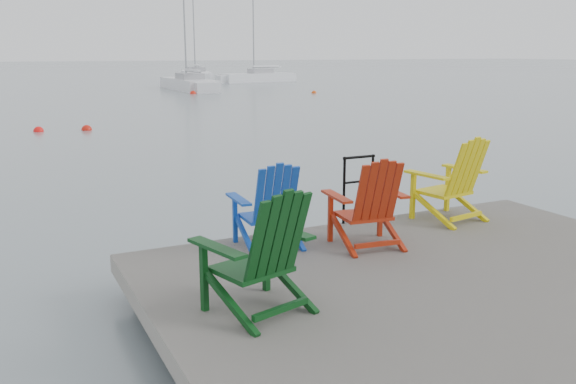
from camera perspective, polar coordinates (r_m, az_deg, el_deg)
name	(u,v)px	position (r m, az deg, el deg)	size (l,w,h in m)	color
ground	(467,333)	(6.47, 16.41, -12.53)	(400.00, 400.00, 0.00)	slate
dock	(469,300)	(6.33, 16.61, -9.68)	(6.00, 5.00, 1.40)	#2D2A28
handrail	(358,182)	(8.13, 6.60, 0.92)	(0.48, 0.04, 0.90)	black
chair_green	(262,251)	(5.24, -2.48, -5.51)	(1.04, 0.99, 1.12)	#093310
chair_blue	(270,205)	(7.02, -1.70, -1.18)	(0.84, 0.78, 1.01)	#0F3BA0
chair_red	(369,203)	(7.08, 7.61, -0.99)	(0.91, 0.86, 1.06)	#98200B
chair_yellow	(453,179)	(8.43, 15.18, 1.19)	(1.01, 0.95, 1.14)	#D1BD0B
sailboat_near	(188,85)	(46.81, -9.30, 9.87)	(2.35, 8.56, 11.76)	silver
sailboat_mid	(196,75)	(65.57, -8.61, 10.73)	(4.13, 9.35, 12.42)	white
sailboat_far	(257,78)	(58.28, -2.87, 10.60)	(7.36, 3.03, 10.04)	white
buoy_a	(87,130)	(23.12, -18.32, 5.52)	(0.37, 0.37, 0.37)	red
buoy_b	(39,131)	(23.29, -22.30, 5.26)	(0.36, 0.36, 0.36)	red
buoy_c	(314,93)	(42.21, 2.44, 9.23)	(0.35, 0.35, 0.35)	#E74A0D
buoy_d	(193,94)	(42.01, -8.88, 9.07)	(0.41, 0.41, 0.41)	red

